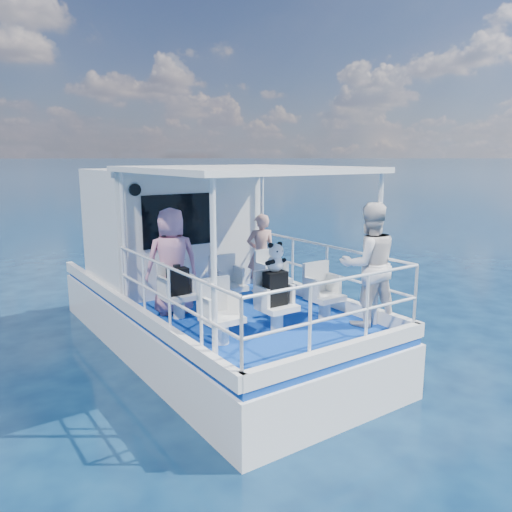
{
  "coord_description": "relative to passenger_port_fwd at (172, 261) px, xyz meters",
  "views": [
    {
      "loc": [
        -4.06,
        -6.5,
        3.32
      ],
      "look_at": [
        0.12,
        -0.4,
        1.85
      ],
      "focal_mm": 35.0,
      "sensor_mm": 36.0,
      "label": 1
    }
  ],
  "objects": [
    {
      "name": "compact_camera",
      "position": [
        -0.06,
        -0.29,
        -0.02
      ],
      "size": [
        0.1,
        0.06,
        0.06
      ],
      "primitive_type": "cube",
      "color": "black",
      "rests_on": "backpack_port"
    },
    {
      "name": "canopy",
      "position": [
        0.86,
        -0.67,
        1.41
      ],
      "size": [
        3.0,
        3.2,
        0.08
      ],
      "primitive_type": "cube",
      "color": "white",
      "rests_on": "cabin"
    },
    {
      "name": "seat_port_fwd",
      "position": [
        -0.04,
        -0.27,
        -0.64
      ],
      "size": [
        0.48,
        0.46,
        0.38
      ],
      "primitive_type": "cube",
      "color": "silver",
      "rests_on": "deck"
    },
    {
      "name": "backpack_port",
      "position": [
        -0.05,
        -0.3,
        -0.25
      ],
      "size": [
        0.31,
        0.17,
        0.4
      ],
      "primitive_type": "cube",
      "color": "black",
      "rests_on": "seat_port_fwd"
    },
    {
      "name": "canopy_posts",
      "position": [
        0.86,
        -0.72,
        0.27
      ],
      "size": [
        2.77,
        2.97,
        2.2
      ],
      "color": "white",
      "rests_on": "deck"
    },
    {
      "name": "passenger_stbd_aft",
      "position": [
        2.11,
        -2.1,
        0.06
      ],
      "size": [
        1.06,
        0.94,
        1.8
      ],
      "primitive_type": "imported",
      "rotation": [
        0.0,
        0.0,
        2.78
      ],
      "color": "white",
      "rests_on": "deck"
    },
    {
      "name": "passenger_port_fwd",
      "position": [
        0.0,
        0.0,
        0.0
      ],
      "size": [
        0.71,
        0.57,
        1.67
      ],
      "primitive_type": "imported",
      "rotation": [
        0.0,
        0.0,
        2.92
      ],
      "color": "pink",
      "rests_on": "deck"
    },
    {
      "name": "seat_stbd_fwd",
      "position": [
        1.76,
        -0.27,
        -0.64
      ],
      "size": [
        0.48,
        0.46,
        0.38
      ],
      "primitive_type": "cube",
      "color": "silver",
      "rests_on": "deck"
    },
    {
      "name": "hull",
      "position": [
        0.86,
        0.53,
        -1.73
      ],
      "size": [
        3.0,
        7.0,
        1.6
      ],
      "primitive_type": "cube",
      "color": "white",
      "rests_on": "ground"
    },
    {
      "name": "seat_port_aft",
      "position": [
        -0.04,
        -1.57,
        -0.64
      ],
      "size": [
        0.48,
        0.46,
        0.38
      ],
      "primitive_type": "cube",
      "color": "silver",
      "rests_on": "deck"
    },
    {
      "name": "seat_stbd_aft",
      "position": [
        1.76,
        -1.57,
        -0.64
      ],
      "size": [
        0.48,
        0.46,
        0.38
      ],
      "primitive_type": "cube",
      "color": "silver",
      "rests_on": "deck"
    },
    {
      "name": "panda",
      "position": [
        0.84,
        -1.55,
        0.23
      ],
      "size": [
        0.26,
        0.22,
        0.41
      ],
      "primitive_type": null,
      "color": "white",
      "rests_on": "backpack_center"
    },
    {
      "name": "ground",
      "position": [
        0.86,
        -0.47,
        -1.73
      ],
      "size": [
        2000.0,
        2000.0,
        0.0
      ],
      "primitive_type": "plane",
      "color": "#071C38",
      "rests_on": "ground"
    },
    {
      "name": "deck",
      "position": [
        0.86,
        0.53,
        -0.88
      ],
      "size": [
        2.9,
        6.9,
        0.1
      ],
      "primitive_type": "cube",
      "color": "navy",
      "rests_on": "hull"
    },
    {
      "name": "passenger_stbd_fwd",
      "position": [
        1.87,
        0.26,
        -0.12
      ],
      "size": [
        0.61,
        0.51,
        1.43
      ],
      "primitive_type": "imported",
      "rotation": [
        0.0,
        0.0,
        2.78
      ],
      "color": "tan",
      "rests_on": "deck"
    },
    {
      "name": "cabin",
      "position": [
        0.86,
        1.83,
        0.27
      ],
      "size": [
        2.85,
        2.0,
        2.2
      ],
      "primitive_type": "cube",
      "color": "white",
      "rests_on": "deck"
    },
    {
      "name": "seat_center_fwd",
      "position": [
        0.86,
        -0.27,
        -0.64
      ],
      "size": [
        0.48,
        0.46,
        0.38
      ],
      "primitive_type": "cube",
      "color": "silver",
      "rests_on": "deck"
    },
    {
      "name": "seat_center_aft",
      "position": [
        0.86,
        -1.57,
        -0.64
      ],
      "size": [
        0.48,
        0.46,
        0.38
      ],
      "primitive_type": "cube",
      "color": "silver",
      "rests_on": "deck"
    },
    {
      "name": "backpack_center",
      "position": [
        0.82,
        -1.58,
        -0.21
      ],
      "size": [
        0.32,
        0.18,
        0.48
      ],
      "primitive_type": "cube",
      "color": "black",
      "rests_on": "seat_center_aft"
    },
    {
      "name": "railings",
      "position": [
        0.86,
        -1.05,
        -0.33
      ],
      "size": [
        2.84,
        3.59,
        1.0
      ],
      "primitive_type": null,
      "color": "white",
      "rests_on": "deck"
    }
  ]
}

